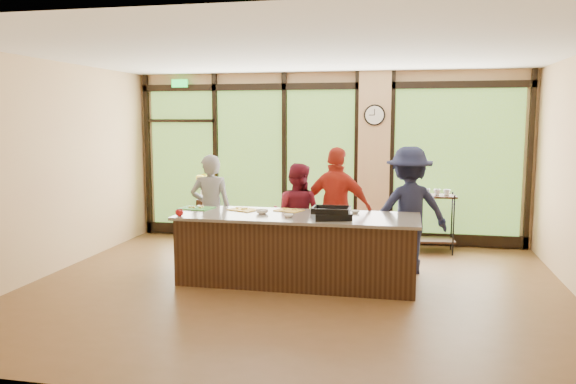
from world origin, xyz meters
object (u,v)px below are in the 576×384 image
at_px(island_base, 297,250).
at_px(bar_cart, 431,214).
at_px(cook_left, 211,210).
at_px(roasting_pan, 331,216).
at_px(flower_stand, 209,219).
at_px(cook_right, 409,210).

xyz_separation_m(island_base, bar_cart, (1.82, 2.18, 0.19)).
distance_m(island_base, cook_left, 1.65).
xyz_separation_m(roasting_pan, flower_stand, (-2.59, 2.59, -0.59)).
height_order(cook_right, roasting_pan, cook_right).
height_order(cook_left, cook_right, cook_right).
xyz_separation_m(cook_right, flower_stand, (-3.56, 1.57, -0.53)).
xyz_separation_m(island_base, flower_stand, (-2.11, 2.38, -0.07)).
height_order(cook_right, flower_stand, cook_right).
relative_size(cook_right, bar_cart, 1.72).
xyz_separation_m(cook_left, flower_stand, (-0.66, 1.71, -0.46)).
bearing_deg(bar_cart, cook_right, -111.42).
xyz_separation_m(island_base, cook_right, (1.45, 0.81, 0.46)).
relative_size(cook_right, roasting_pan, 3.83).
xyz_separation_m(cook_left, bar_cart, (3.27, 1.50, -0.20)).
bearing_deg(bar_cart, cook_left, -161.55).
relative_size(flower_stand, bar_cart, 0.71).
bearing_deg(flower_stand, cook_left, -75.70).
bearing_deg(flower_stand, roasting_pan, -51.82).
bearing_deg(cook_left, island_base, 140.88).
xyz_separation_m(cook_right, bar_cart, (0.37, 1.36, -0.27)).
distance_m(flower_stand, bar_cart, 3.94).
height_order(island_base, roasting_pan, roasting_pan).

